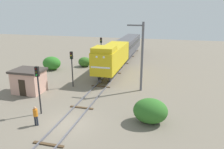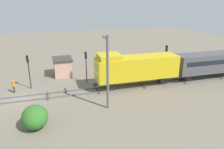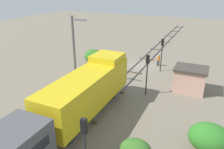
# 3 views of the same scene
# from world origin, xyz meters

# --- Properties ---
(ground_plane) EXTENTS (113.02, 113.02, 0.00)m
(ground_plane) POSITION_xyz_m (0.00, 0.00, 0.00)
(ground_plane) COLOR #756B5B
(railway_track) EXTENTS (2.40, 75.35, 0.16)m
(railway_track) POSITION_xyz_m (0.00, -0.00, 0.07)
(railway_track) COLOR #595960
(railway_track) RESTS_ON ground
(locomotive) EXTENTS (2.90, 11.60, 4.60)m
(locomotive) POSITION_xyz_m (0.00, 14.74, 2.77)
(locomotive) COLOR gold
(locomotive) RESTS_ON railway_track
(traffic_signal_near) EXTENTS (0.32, 0.34, 4.53)m
(traffic_signal_near) POSITION_xyz_m (-3.20, 1.08, 3.13)
(traffic_signal_near) COLOR #262628
(traffic_signal_near) RESTS_ON ground
(traffic_signal_mid) EXTENTS (0.32, 0.34, 4.44)m
(traffic_signal_mid) POSITION_xyz_m (-3.40, 8.64, 3.08)
(traffic_signal_mid) COLOR #262628
(traffic_signal_mid) RESTS_ON ground
(traffic_signal_far) EXTENTS (0.32, 0.34, 4.56)m
(traffic_signal_far) POSITION_xyz_m (-3.60, 21.26, 3.15)
(traffic_signal_far) COLOR #262628
(traffic_signal_far) RESTS_ON ground
(worker_near_track) EXTENTS (0.38, 0.38, 1.70)m
(worker_near_track) POSITION_xyz_m (-2.40, -0.90, 1.00)
(worker_near_track) COLOR #262B38
(worker_near_track) RESTS_ON ground
(catenary_mast) EXTENTS (1.94, 0.28, 8.01)m
(catenary_mast) POSITION_xyz_m (4.94, 9.48, 4.25)
(catenary_mast) COLOR #595960
(catenary_mast) RESTS_ON ground
(relay_hut) EXTENTS (3.50, 2.90, 2.74)m
(relay_hut) POSITION_xyz_m (-7.50, 5.66, 1.39)
(relay_hut) COLOR #D19E8C
(relay_hut) RESTS_ON ground
(bush_mid) EXTENTS (2.93, 2.40, 2.13)m
(bush_mid) POSITION_xyz_m (6.74, 2.02, 1.07)
(bush_mid) COLOR #316C26
(bush_mid) RESTS_ON ground
(bush_far) EXTENTS (2.90, 2.37, 2.11)m
(bush_far) POSITION_xyz_m (-9.95, 15.13, 1.06)
(bush_far) COLOR #2E7626
(bush_far) RESTS_ON ground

